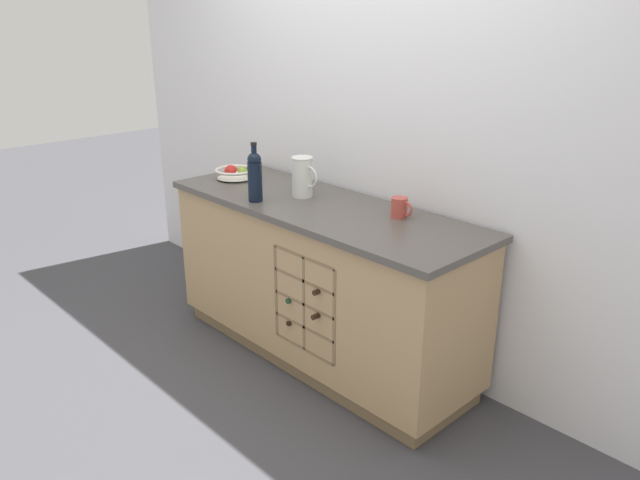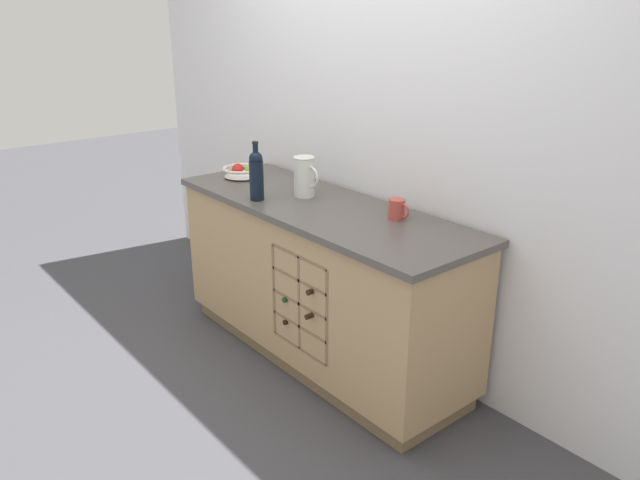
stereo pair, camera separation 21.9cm
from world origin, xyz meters
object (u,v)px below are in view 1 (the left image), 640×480
object	(u,v)px
fruit_bowl	(235,172)
ceramic_mug	(400,208)
standing_wine_bottle	(255,175)
white_pitcher	(303,176)

from	to	relation	value
fruit_bowl	ceramic_mug	size ratio (longest dim) A/B	1.94
fruit_bowl	standing_wine_bottle	bearing A→B (deg)	-23.35
ceramic_mug	standing_wine_bottle	distance (m)	0.78
ceramic_mug	standing_wine_bottle	world-z (taller)	standing_wine_bottle
white_pitcher	ceramic_mug	bearing A→B (deg)	9.93
white_pitcher	standing_wine_bottle	world-z (taller)	standing_wine_bottle
ceramic_mug	standing_wine_bottle	size ratio (longest dim) A/B	0.39
standing_wine_bottle	white_pitcher	bearing A→B (deg)	64.94
white_pitcher	ceramic_mug	distance (m)	0.60
fruit_bowl	standing_wine_bottle	world-z (taller)	standing_wine_bottle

